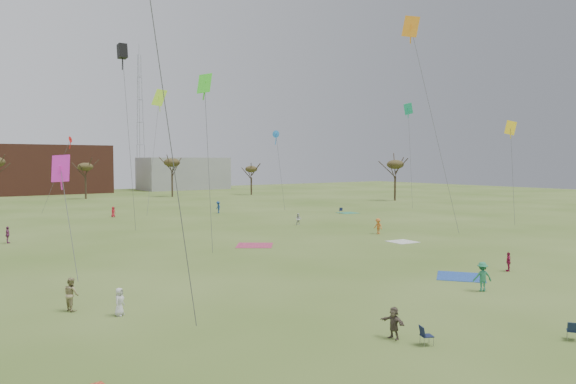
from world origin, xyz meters
TOP-DOWN VIEW (x-y plane):
  - ground at (0.00, 0.00)m, footprint 260.00×260.00m
  - flyer_near_left at (-17.93, 2.41)m, footprint 0.85×0.84m
  - flyer_near_center at (2.34, -5.56)m, footprint 1.38×1.19m
  - spectator_fore_a at (9.33, -2.95)m, footprint 0.83×0.82m
  - spectator_fore_b at (-19.73, 4.90)m, footprint 0.85×1.01m
  - spectator_fore_c at (-8.98, -8.71)m, footprint 0.52×1.40m
  - flyer_mid_b at (16.36, 17.46)m, footprint 0.71×1.16m
  - spectator_mid_d at (-18.35, 34.01)m, footprint 0.52×1.02m
  - spectator_mid_e at (14.32, 29.53)m, footprint 0.90×0.89m
  - flyer_far_b at (-1.60, 53.09)m, footprint 0.88×0.79m
  - flyer_far_c at (13.64, 49.46)m, footprint 0.81×1.26m
  - blanket_blue at (4.84, -2.13)m, footprint 4.54×4.54m
  - blanket_cream at (14.08, 11.75)m, footprint 2.77×2.77m
  - blanket_plum at (0.71, 18.49)m, footprint 4.77×4.77m
  - blanket_olive at (30.19, 37.74)m, footprint 3.21×3.21m
  - camp_chair_left at (-8.45, -10.17)m, footprint 0.71×0.68m
  - camp_chair_center at (-2.49, -13.63)m, footprint 0.73×0.71m
  - camp_chair_right at (28.90, 37.96)m, footprint 0.74×0.73m
  - kites_aloft at (-0.97, 22.83)m, footprint 58.10×66.44m
  - tree_line at (-2.85, 79.12)m, footprint 117.44×49.32m
  - building_brick at (5.00, 120.00)m, footprint 26.00×16.00m
  - building_grey at (40.00, 118.00)m, footprint 24.00×12.00m
  - radio_tower at (30.00, 125.00)m, footprint 1.51×1.72m

SIDE VIEW (x-z plane):
  - ground at x=0.00m, z-range 0.00..0.00m
  - blanket_blue at x=4.84m, z-range -0.01..0.02m
  - blanket_cream at x=14.08m, z-range -0.01..0.02m
  - blanket_plum at x=0.71m, z-range -0.01..0.02m
  - blanket_olive at x=30.19m, z-range -0.01..0.02m
  - camp_chair_left at x=-8.45m, z-range -0.18..0.69m
  - camp_chair_center at x=-2.49m, z-range -0.18..0.69m
  - camp_chair_right at x=28.90m, z-range -0.18..0.69m
  - spectator_fore_a at x=9.33m, z-range 0.00..1.41m
  - spectator_mid_e at x=14.32m, z-range 0.00..1.47m
  - spectator_fore_c at x=-8.98m, z-range 0.00..1.48m
  - flyer_near_left at x=-17.93m, z-range 0.00..1.48m
  - flyer_far_b at x=-1.60m, z-range 0.00..1.52m
  - spectator_mid_d at x=-18.35m, z-range 0.00..1.68m
  - flyer_mid_b at x=16.36m, z-range 0.00..1.75m
  - spectator_fore_b at x=-19.73m, z-range 0.00..1.82m
  - flyer_far_c at x=13.64m, z-range 0.00..1.84m
  - flyer_near_center at x=2.34m, z-range 0.00..1.85m
  - building_grey at x=40.00m, z-range 0.00..9.00m
  - building_brick at x=5.00m, z-range 0.00..12.00m
  - tree_line at x=-2.85m, z-range 2.63..11.54m
  - kites_aloft at x=-0.97m, z-range 5.38..26.90m
  - radio_tower at x=30.00m, z-range -1.29..39.71m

